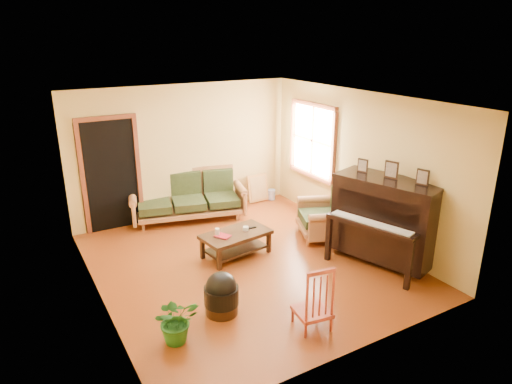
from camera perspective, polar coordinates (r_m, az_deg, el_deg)
floor at (r=7.42m, az=-1.17°, el=-8.86°), size 5.00×5.00×0.00m
doorway at (r=8.74m, az=-17.63°, el=1.93°), size 1.08×0.16×2.05m
window at (r=9.06m, az=7.09°, el=6.40°), size 0.12×1.36×1.46m
sofa at (r=9.01m, az=-8.47°, el=-0.57°), size 2.35×1.42×0.94m
coffee_table at (r=7.58m, az=-2.52°, el=-6.51°), size 1.19×0.76×0.41m
armchair at (r=8.22m, az=8.26°, el=-2.54°), size 1.18×1.21×0.94m
piano at (r=7.44m, az=15.78°, el=-3.57°), size 1.37×1.79×1.40m
footstool at (r=6.14m, az=-4.33°, el=-13.09°), size 0.47×0.47×0.43m
red_chair at (r=5.79m, az=7.09°, el=-12.76°), size 0.47×0.50×0.88m
leaning_frame at (r=9.88m, az=0.22°, el=0.53°), size 0.48×0.12×0.64m
ceramic_crock at (r=10.10m, az=1.91°, el=-0.31°), size 0.21×0.21×0.22m
potted_plant at (r=5.67m, az=-9.90°, el=-15.47°), size 0.59×0.53×0.59m
book at (r=7.29m, az=-4.56°, el=-5.77°), size 0.27×0.29×0.02m
candle at (r=7.39m, az=-4.86°, el=-5.01°), size 0.09×0.09×0.12m
glass_jar at (r=7.57m, az=-1.29°, el=-4.58°), size 0.11×0.11×0.06m
remote at (r=7.65m, az=-0.53°, el=-4.48°), size 0.15×0.05×0.02m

